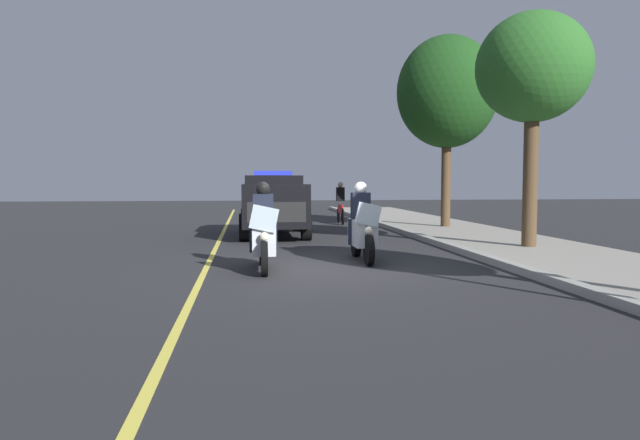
{
  "coord_description": "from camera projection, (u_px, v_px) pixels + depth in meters",
  "views": [
    {
      "loc": [
        11.44,
        -1.53,
        1.74
      ],
      "look_at": [
        -0.88,
        0.0,
        0.9
      ],
      "focal_mm": 32.66,
      "sensor_mm": 36.0,
      "label": 1
    }
  ],
  "objects": [
    {
      "name": "ground_plane",
      "position": [
        325.0,
        268.0,
        11.63
      ],
      "size": [
        80.0,
        80.0,
        0.0
      ],
      "primitive_type": "plane",
      "color": "#28282B"
    },
    {
      "name": "curb_strip",
      "position": [
        495.0,
        261.0,
        12.06
      ],
      "size": [
        48.0,
        0.24,
        0.15
      ],
      "primitive_type": "cube",
      "color": "#9E9B93",
      "rests_on": "ground"
    },
    {
      "name": "sidewalk_strip",
      "position": [
        581.0,
        261.0,
        12.3
      ],
      "size": [
        48.0,
        3.6,
        0.1
      ],
      "primitive_type": "cube",
      "color": "gray",
      "rests_on": "ground"
    },
    {
      "name": "lane_stripe_center",
      "position": [
        205.0,
        270.0,
        11.34
      ],
      "size": [
        48.0,
        0.12,
        0.01
      ],
      "primitive_type": "cube",
      "color": "#E0D14C",
      "rests_on": "ground"
    },
    {
      "name": "police_motorcycle_lead_left",
      "position": [
        263.0,
        234.0,
        11.3
      ],
      "size": [
        2.14,
        0.56,
        1.72
      ],
      "color": "black",
      "rests_on": "ground"
    },
    {
      "name": "police_motorcycle_lead_right",
      "position": [
        362.0,
        229.0,
        12.6
      ],
      "size": [
        2.14,
        0.56,
        1.72
      ],
      "color": "black",
      "rests_on": "ground"
    },
    {
      "name": "police_suv",
      "position": [
        273.0,
        202.0,
        18.33
      ],
      "size": [
        4.92,
        2.1,
        2.05
      ],
      "color": "black",
      "rests_on": "ground"
    },
    {
      "name": "cyclist_background",
      "position": [
        340.0,
        203.0,
        23.48
      ],
      "size": [
        1.76,
        0.32,
        1.69
      ],
      "color": "black",
      "rests_on": "ground"
    },
    {
      "name": "tree_mid_block",
      "position": [
        533.0,
        70.0,
        14.27
      ],
      "size": [
        2.78,
        2.78,
        5.76
      ],
      "color": "#4C3823",
      "rests_on": "sidewalk_strip"
    },
    {
      "name": "tree_far_back",
      "position": [
        447.0,
        93.0,
        20.65
      ],
      "size": [
        3.57,
        3.57,
        6.78
      ],
      "color": "#4C3823",
      "rests_on": "sidewalk_strip"
    }
  ]
}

